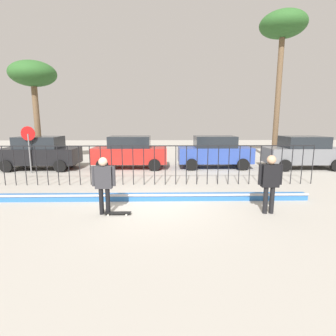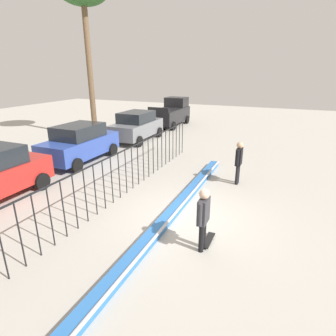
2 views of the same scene
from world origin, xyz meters
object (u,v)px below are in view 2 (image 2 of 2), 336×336
object	(u,v)px
parked_car_blue	(80,143)
parked_car_gray	(137,126)
pickup_truck	(171,113)
skateboard	(208,240)
skateboarder	(203,214)
camera_operator	(239,159)

from	to	relation	value
parked_car_blue	parked_car_gray	distance (m)	5.15
parked_car_gray	pickup_truck	distance (m)	5.84
skateboard	pickup_truck	world-z (taller)	pickup_truck
skateboarder	parked_car_gray	size ratio (longest dim) A/B	0.40
skateboard	parked_car_gray	world-z (taller)	parked_car_gray
camera_operator	parked_car_gray	xyz separation A→B (m)	(5.03, 7.57, -0.10)
camera_operator	parked_car_blue	bearing A→B (deg)	-69.85
skateboard	camera_operator	size ratio (longest dim) A/B	0.45
parked_car_blue	parked_car_gray	bearing A→B (deg)	-1.23
skateboard	pickup_truck	bearing A→B (deg)	37.76
skateboarder	pickup_truck	size ratio (longest dim) A/B	0.37
pickup_truck	skateboarder	bearing A→B (deg)	-159.02
skateboard	pickup_truck	distance (m)	17.22
skateboard	parked_car_blue	xyz separation A→B (m)	(4.46, 8.05, 0.91)
camera_operator	parked_car_gray	distance (m)	9.09
skateboard	pickup_truck	xyz separation A→B (m)	(15.43, 7.58, 0.98)
camera_operator	parked_car_gray	bearing A→B (deg)	-104.18
skateboarder	skateboard	xyz separation A→B (m)	(0.39, -0.07, -0.98)
skateboard	parked_car_blue	size ratio (longest dim) A/B	0.19
parked_car_gray	skateboard	bearing A→B (deg)	-141.29
camera_operator	skateboard	bearing A→B (deg)	19.96
parked_car_gray	pickup_truck	size ratio (longest dim) A/B	0.91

